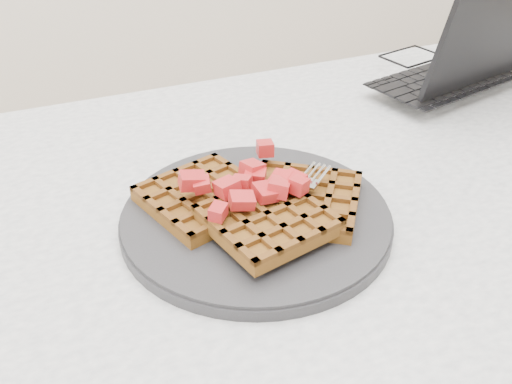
{
  "coord_description": "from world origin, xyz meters",
  "views": [
    {
      "loc": [
        -0.33,
        -0.44,
        1.11
      ],
      "look_at": [
        -0.13,
        0.01,
        0.79
      ],
      "focal_mm": 40.0,
      "sensor_mm": 36.0,
      "label": 1
    }
  ],
  "objects": [
    {
      "name": "plate",
      "position": [
        -0.13,
        0.01,
        0.76
      ],
      "size": [
        0.29,
        0.29,
        0.02
      ],
      "primitive_type": "cylinder",
      "color": "#242427",
      "rests_on": "table"
    },
    {
      "name": "strawberry_pile",
      "position": [
        -0.13,
        0.01,
        0.8
      ],
      "size": [
        0.15,
        0.15,
        0.02
      ],
      "primitive_type": null,
      "color": "maroon",
      "rests_on": "waffles"
    },
    {
      "name": "waffles",
      "position": [
        -0.13,
        0.0,
        0.78
      ],
      "size": [
        0.25,
        0.21,
        0.03
      ],
      "color": "brown",
      "rests_on": "plate"
    },
    {
      "name": "table",
      "position": [
        0.0,
        0.0,
        0.64
      ],
      "size": [
        1.2,
        0.8,
        0.75
      ],
      "color": "silver",
      "rests_on": "ground"
    },
    {
      "name": "laptop",
      "position": [
        0.3,
        0.24,
        0.79
      ],
      "size": [
        0.34,
        0.28,
        0.21
      ],
      "rotation": [
        0.0,
        0.0,
        3.35
      ],
      "color": "black",
      "rests_on": "table"
    },
    {
      "name": "fork",
      "position": [
        -0.1,
        -0.03,
        0.77
      ],
      "size": [
        0.15,
        0.13,
        0.02
      ],
      "primitive_type": null,
      "rotation": [
        0.0,
        0.0,
        -0.87
      ],
      "color": "silver",
      "rests_on": "plate"
    }
  ]
}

